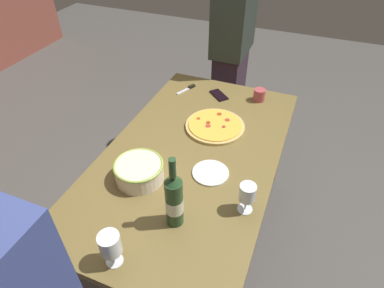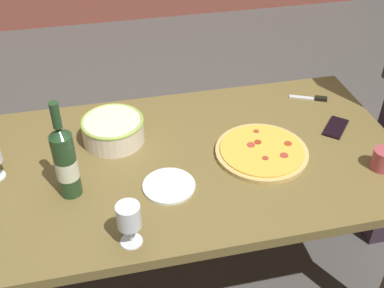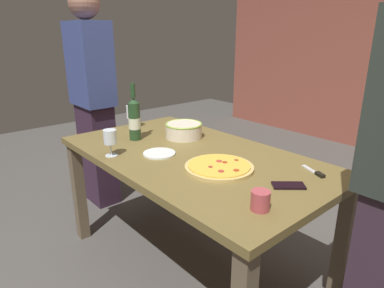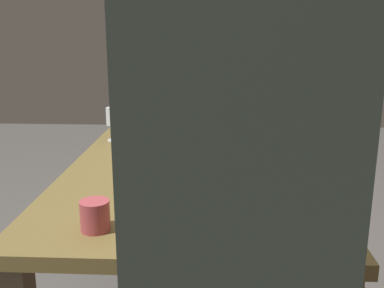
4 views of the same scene
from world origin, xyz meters
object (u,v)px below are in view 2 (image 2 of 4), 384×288
Objects in this scene: cell_phone at (336,127)px; pizza_knife at (313,98)px; pizza at (262,151)px; wine_glass_near_pizza at (129,218)px; side_plate at (169,186)px; wine_bottle at (65,161)px; dining_table at (192,175)px; serving_bowl at (113,129)px; cup_amber at (383,159)px.

pizza_knife reaches higher than cell_phone.
wine_glass_near_pizza reaches higher than pizza.
side_plate is 0.84m from pizza_knife.
side_plate is (0.16, 0.22, -0.10)m from wine_glass_near_pizza.
wine_bottle is 1.97× the size of side_plate.
pizza is at bearing -123.64° from cell_phone.
pizza is at bearing -9.30° from dining_table.
pizza_knife is (0.89, 0.11, -0.05)m from serving_bowl.
serving_bowl is at bearing 148.87° from dining_table.
dining_table is 10.56× the size of wine_glass_near_pizza.
dining_table is 11.11× the size of cell_phone.
pizza is at bearing 4.66° from wine_bottle.
dining_table is 4.42× the size of wine_bottle.
wine_glass_near_pizza is at bearing -148.82° from pizza.
cell_phone is at bearing 7.99° from wine_bottle.
serving_bowl is 1.53× the size of pizza_knife.
pizza is 0.72m from wine_bottle.
serving_bowl is at bearing 157.72° from cup_amber.
wine_glass_near_pizza reaches higher than serving_bowl.
cup_amber is 0.43× the size of side_plate.
dining_table is at bearing 51.91° from side_plate.
pizza_knife is (0.73, 0.42, 0.00)m from side_plate.
cell_phone is (-0.05, 0.26, -0.03)m from cup_amber.
wine_bottle is 4.57× the size of cup_amber.
pizza is 0.43m from cup_amber.
wine_bottle is 1.07m from cell_phone.
wine_bottle is (-0.70, -0.06, 0.13)m from pizza.
dining_table is at bearing 53.30° from wine_glass_near_pizza.
serving_bowl is 0.53m from wine_glass_near_pizza.
serving_bowl is 0.35m from side_plate.
wine_bottle is 1.11m from cup_amber.
cup_amber is at bearing -5.05° from side_plate.
serving_bowl is at bearing 57.49° from wine_bottle.
wine_glass_near_pizza is (0.17, -0.26, -0.03)m from wine_bottle.
dining_table is at bearing -31.13° from serving_bowl.
wine_glass_near_pizza is 1.09m from pizza_knife.
wine_glass_near_pizza is 1.91× the size of cup_amber.
dining_table is 0.70m from cup_amber.
wine_glass_near_pizza is at bearing -126.70° from dining_table.
wine_glass_near_pizza is (-0.53, -0.32, 0.09)m from pizza.
pizza is 1.45× the size of serving_bowl.
cup_amber is at bearing 9.17° from wine_glass_near_pizza.
cup_amber is 0.27m from cell_phone.
side_plate reaches higher than dining_table.
side_plate is at bearing -164.47° from pizza.
pizza_knife is (0.61, 0.27, 0.10)m from dining_table.
side_plate is at bearing 54.27° from wine_glass_near_pizza.
wine_bottle reaches higher than cup_amber.
serving_bowl is (-0.53, 0.21, 0.04)m from pizza.
wine_bottle is (-0.44, -0.10, 0.23)m from dining_table.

